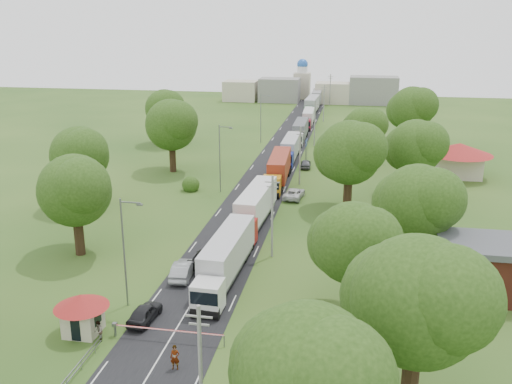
% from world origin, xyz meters
% --- Properties ---
extents(ground, '(260.00, 260.00, 0.00)m').
position_xyz_m(ground, '(0.00, 0.00, 0.00)').
color(ground, '#284D19').
rests_on(ground, ground).
extents(road, '(8.00, 200.00, 0.04)m').
position_xyz_m(road, '(0.00, 20.00, 0.00)').
color(road, black).
rests_on(road, ground).
extents(boom_barrier, '(9.22, 0.35, 1.18)m').
position_xyz_m(boom_barrier, '(-1.36, -25.00, 0.89)').
color(boom_barrier, slate).
rests_on(boom_barrier, ground).
extents(guard_booth, '(4.40, 4.40, 3.45)m').
position_xyz_m(guard_booth, '(-7.20, -25.00, 2.16)').
color(guard_booth, beige).
rests_on(guard_booth, ground).
extents(info_sign, '(0.12, 3.10, 4.10)m').
position_xyz_m(info_sign, '(5.20, 35.00, 3.00)').
color(info_sign, slate).
rests_on(info_sign, ground).
extents(pole_0, '(1.60, 0.24, 9.00)m').
position_xyz_m(pole_0, '(5.50, -35.00, 4.68)').
color(pole_0, gray).
rests_on(pole_0, ground).
extents(pole_1, '(1.60, 0.24, 9.00)m').
position_xyz_m(pole_1, '(5.50, -7.00, 4.68)').
color(pole_1, gray).
rests_on(pole_1, ground).
extents(pole_2, '(1.60, 0.24, 9.00)m').
position_xyz_m(pole_2, '(5.50, 21.00, 4.68)').
color(pole_2, gray).
rests_on(pole_2, ground).
extents(pole_3, '(1.60, 0.24, 9.00)m').
position_xyz_m(pole_3, '(5.50, 49.00, 4.68)').
color(pole_3, gray).
rests_on(pole_3, ground).
extents(pole_4, '(1.60, 0.24, 9.00)m').
position_xyz_m(pole_4, '(5.50, 77.00, 4.68)').
color(pole_4, gray).
rests_on(pole_4, ground).
extents(pole_5, '(1.60, 0.24, 9.00)m').
position_xyz_m(pole_5, '(5.50, 105.00, 4.68)').
color(pole_5, gray).
rests_on(pole_5, ground).
extents(lamp_0, '(2.03, 0.22, 10.00)m').
position_xyz_m(lamp_0, '(-5.35, -20.00, 5.55)').
color(lamp_0, slate).
rests_on(lamp_0, ground).
extents(lamp_1, '(2.03, 0.22, 10.00)m').
position_xyz_m(lamp_1, '(-5.35, 15.00, 5.55)').
color(lamp_1, slate).
rests_on(lamp_1, ground).
extents(lamp_2, '(2.03, 0.22, 10.00)m').
position_xyz_m(lamp_2, '(-5.35, 50.00, 5.55)').
color(lamp_2, slate).
rests_on(lamp_2, ground).
extents(tree_0, '(8.80, 8.80, 11.07)m').
position_xyz_m(tree_0, '(11.99, -37.84, 7.22)').
color(tree_0, '#382616').
rests_on(tree_0, ground).
extents(tree_1, '(9.60, 9.60, 12.05)m').
position_xyz_m(tree_1, '(17.99, -29.83, 7.85)').
color(tree_1, '#382616').
rests_on(tree_1, ground).
extents(tree_2, '(8.00, 8.00, 10.10)m').
position_xyz_m(tree_2, '(13.99, -17.86, 6.60)').
color(tree_2, '#382616').
rests_on(tree_2, ground).
extents(tree_3, '(8.80, 8.80, 11.07)m').
position_xyz_m(tree_3, '(19.99, -7.84, 7.22)').
color(tree_3, '#382616').
rests_on(tree_3, ground).
extents(tree_4, '(9.60, 9.60, 12.05)m').
position_xyz_m(tree_4, '(12.99, 10.17, 7.85)').
color(tree_4, '#382616').
rests_on(tree_4, ground).
extents(tree_5, '(8.80, 8.80, 11.07)m').
position_xyz_m(tree_5, '(21.99, 18.16, 7.22)').
color(tree_5, '#382616').
rests_on(tree_5, ground).
extents(tree_6, '(8.00, 8.00, 10.10)m').
position_xyz_m(tree_6, '(14.99, 35.14, 6.60)').
color(tree_6, '#382616').
rests_on(tree_6, ground).
extents(tree_7, '(9.60, 9.60, 12.05)m').
position_xyz_m(tree_7, '(23.99, 50.17, 7.85)').
color(tree_7, '#382616').
rests_on(tree_7, ground).
extents(tree_10, '(8.80, 8.80, 11.07)m').
position_xyz_m(tree_10, '(-15.01, -9.84, 7.22)').
color(tree_10, '#382616').
rests_on(tree_10, ground).
extents(tree_11, '(8.80, 8.80, 11.07)m').
position_xyz_m(tree_11, '(-22.01, 5.16, 7.22)').
color(tree_11, '#382616').
rests_on(tree_11, ground).
extents(tree_12, '(9.60, 9.60, 12.05)m').
position_xyz_m(tree_12, '(-16.01, 25.17, 7.85)').
color(tree_12, '#382616').
rests_on(tree_12, ground).
extents(tree_13, '(8.80, 8.80, 11.07)m').
position_xyz_m(tree_13, '(-24.01, 45.16, 7.22)').
color(tree_13, '#382616').
rests_on(tree_13, ground).
extents(house_brick, '(8.60, 6.60, 5.20)m').
position_xyz_m(house_brick, '(26.00, -12.00, 2.65)').
color(house_brick, maroon).
rests_on(house_brick, ground).
extents(house_cream, '(10.08, 10.08, 5.80)m').
position_xyz_m(house_cream, '(30.00, 30.00, 3.64)').
color(house_cream, beige).
rests_on(house_cream, ground).
extents(distant_town, '(52.00, 8.00, 8.00)m').
position_xyz_m(distant_town, '(0.68, 110.00, 3.49)').
color(distant_town, gray).
rests_on(distant_town, ground).
extents(church, '(5.00, 5.00, 12.30)m').
position_xyz_m(church, '(-4.00, 118.00, 5.39)').
color(church, beige).
rests_on(church, ground).
extents(truck_0, '(3.07, 15.48, 4.28)m').
position_xyz_m(truck_0, '(1.90, -13.42, 2.27)').
color(truck_0, silver).
rests_on(truck_0, ground).
extents(truck_1, '(3.26, 15.70, 4.34)m').
position_xyz_m(truck_1, '(1.98, 2.14, 2.30)').
color(truck_1, '#A21215').
rests_on(truck_1, ground).
extents(truck_2, '(3.30, 15.61, 4.31)m').
position_xyz_m(truck_2, '(2.25, 20.78, 2.29)').
color(truck_2, orange).
rests_on(truck_2, ground).
extents(truck_3, '(2.52, 14.28, 3.96)m').
position_xyz_m(truck_3, '(2.22, 36.31, 2.10)').
color(truck_3, '#1B2DA3').
rests_on(truck_3, ground).
extents(truck_4, '(2.58, 14.10, 3.91)m').
position_xyz_m(truck_4, '(2.19, 53.42, 2.07)').
color(truck_4, silver).
rests_on(truck_4, ground).
extents(truck_5, '(2.71, 13.49, 3.73)m').
position_xyz_m(truck_5, '(2.34, 70.21, 1.98)').
color(truck_5, maroon).
rests_on(truck_5, ground).
extents(truck_6, '(3.02, 15.66, 4.34)m').
position_xyz_m(truck_6, '(1.66, 87.97, 2.30)').
color(truck_6, '#246128').
rests_on(truck_6, ground).
extents(truck_7, '(2.87, 15.01, 4.16)m').
position_xyz_m(truck_7, '(1.68, 104.71, 2.20)').
color(truck_7, '#AAAAAA').
rests_on(truck_7, ground).
extents(car_lane_front, '(2.06, 4.46, 1.48)m').
position_xyz_m(car_lane_front, '(-3.00, -22.32, 0.74)').
color(car_lane_front, black).
rests_on(car_lane_front, ground).
extents(car_lane_mid, '(2.08, 5.12, 1.65)m').
position_xyz_m(car_lane_mid, '(-2.32, -13.59, 0.83)').
color(car_lane_mid, '#919498').
rests_on(car_lane_mid, ground).
extents(car_lane_rear, '(2.54, 5.55, 1.57)m').
position_xyz_m(car_lane_rear, '(-1.00, -10.31, 0.79)').
color(car_lane_rear, black).
rests_on(car_lane_rear, ground).
extents(car_verge_near, '(2.92, 5.40, 1.44)m').
position_xyz_m(car_verge_near, '(5.50, 13.86, 0.72)').
color(car_verge_near, silver).
rests_on(car_verge_near, ground).
extents(car_verge_far, '(1.91, 4.29, 1.43)m').
position_xyz_m(car_verge_far, '(5.50, 31.26, 0.72)').
color(car_verge_far, '#525459').
rests_on(car_verge_far, ground).
extents(pedestrian_near, '(0.72, 0.49, 1.92)m').
position_xyz_m(pedestrian_near, '(1.67, -28.50, 0.96)').
color(pedestrian_near, gray).
rests_on(pedestrian_near, ground).
extents(pedestrian_booth, '(0.91, 1.02, 1.75)m').
position_xyz_m(pedestrian_booth, '(-5.43, -26.00, 0.87)').
color(pedestrian_booth, gray).
rests_on(pedestrian_booth, ground).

